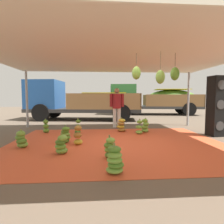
{
  "coord_description": "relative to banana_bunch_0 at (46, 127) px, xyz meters",
  "views": [
    {
      "loc": [
        -0.53,
        -5.36,
        1.35
      ],
      "look_at": [
        0.07,
        2.98,
        0.7
      ],
      "focal_mm": 29.58,
      "sensor_mm": 36.0,
      "label": 1
    }
  ],
  "objects": [
    {
      "name": "banana_bunch_3",
      "position": [
        2.92,
        0.08,
        0.0
      ],
      "size": [
        0.49,
        0.5,
        0.56
      ],
      "color": "#996628",
      "rests_on": "tarp_orange"
    },
    {
      "name": "banana_bunch_6",
      "position": [
        1.13,
        -2.75,
        -0.02
      ],
      "size": [
        0.33,
        0.32,
        0.5
      ],
      "color": "#6B9E38",
      "rests_on": "tarp_orange"
    },
    {
      "name": "cargo_truck_main",
      "position": [
        0.78,
        4.35,
        0.93
      ],
      "size": [
        7.01,
        3.06,
        2.4
      ],
      "color": "#2D2D2D",
      "rests_on": "ground"
    },
    {
      "name": "banana_bunch_2",
      "position": [
        2.31,
        -3.98,
        -0.01
      ],
      "size": [
        0.43,
        0.43,
        0.54
      ],
      "color": "#75A83D",
      "rests_on": "tarp_orange"
    },
    {
      "name": "banana_bunch_4",
      "position": [
        1.43,
        -1.93,
        0.02
      ],
      "size": [
        0.35,
        0.35,
        0.6
      ],
      "color": "gold",
      "rests_on": "tarp_orange"
    },
    {
      "name": "tarp_orange",
      "position": [
        2.56,
        -1.81,
        -0.24
      ],
      "size": [
        6.34,
        4.93,
        0.01
      ],
      "primitive_type": "cube",
      "color": "#D1512D",
      "rests_on": "ground"
    },
    {
      "name": "banana_bunch_8",
      "position": [
        2.27,
        -3.14,
        -0.02
      ],
      "size": [
        0.35,
        0.35,
        0.52
      ],
      "color": "#518428",
      "rests_on": "tarp_orange"
    },
    {
      "name": "ground_plane",
      "position": [
        2.56,
        1.19,
        -0.24
      ],
      "size": [
        40.0,
        40.0,
        0.0
      ],
      "primitive_type": "plane",
      "color": "brown"
    },
    {
      "name": "speaker_stack",
      "position": [
        6.16,
        -0.97,
        0.81
      ],
      "size": [
        0.55,
        0.53,
        2.11
      ],
      "color": "black",
      "rests_on": "ground"
    },
    {
      "name": "tent_canopy",
      "position": [
        2.58,
        -1.9,
        2.31
      ],
      "size": [
        8.0,
        7.0,
        2.63
      ],
      "color": "#9EA0A5",
      "rests_on": "ground"
    },
    {
      "name": "banana_bunch_7",
      "position": [
        1.02,
        -1.64,
        -0.01
      ],
      "size": [
        0.39,
        0.4,
        0.54
      ],
      "color": "#518428",
      "rests_on": "tarp_orange"
    },
    {
      "name": "banana_bunch_10",
      "position": [
        -0.05,
        -2.14,
        -0.02
      ],
      "size": [
        0.39,
        0.38,
        0.5
      ],
      "color": "#6B9E38",
      "rests_on": "tarp_orange"
    },
    {
      "name": "banana_bunch_1",
      "position": [
        3.82,
        -0.19,
        0.01
      ],
      "size": [
        0.33,
        0.34,
        0.57
      ],
      "color": "#75A83D",
      "rests_on": "tarp_orange"
    },
    {
      "name": "banana_bunch_0",
      "position": [
        0.0,
        0.0,
        0.0
      ],
      "size": [
        0.32,
        0.33,
        0.54
      ],
      "color": "#518428",
      "rests_on": "tarp_orange"
    },
    {
      "name": "cargo_truck_far",
      "position": [
        6.4,
        7.54,
        1.01
      ],
      "size": [
        7.27,
        3.31,
        2.4
      ],
      "color": "#2D2D2D",
      "rests_on": "ground"
    },
    {
      "name": "worker_0",
      "position": [
        2.85,
        1.16,
        0.8
      ],
      "size": [
        0.65,
        0.4,
        1.79
      ],
      "color": "silver",
      "rests_on": "ground"
    },
    {
      "name": "banana_bunch_5",
      "position": [
        1.25,
        -0.26,
        0.01
      ],
      "size": [
        0.33,
        0.32,
        0.58
      ],
      "color": "#477523",
      "rests_on": "tarp_orange"
    },
    {
      "name": "banana_bunch_9",
      "position": [
        3.52,
        -0.48,
        0.0
      ],
      "size": [
        0.31,
        0.31,
        0.57
      ],
      "color": "#75A83D",
      "rests_on": "tarp_orange"
    }
  ]
}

